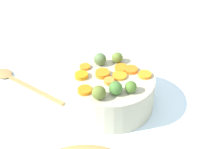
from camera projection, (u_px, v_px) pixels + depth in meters
name	position (u px, v px, depth m)	size (l,w,h in m)	color
tabletop	(116.00, 118.00, 0.81)	(2.40, 2.40, 0.02)	white
serving_bowl_carrots	(112.00, 91.00, 0.81)	(0.23, 0.23, 0.10)	#BAB192
carrot_slice_0	(120.00, 76.00, 0.79)	(0.04, 0.04, 0.01)	orange
carrot_slice_1	(81.00, 75.00, 0.78)	(0.04, 0.04, 0.01)	orange
carrot_slice_2	(109.00, 81.00, 0.76)	(0.03, 0.03, 0.01)	orange
carrot_slice_3	(85.00, 67.00, 0.82)	(0.03, 0.03, 0.01)	orange
carrot_slice_4	(103.00, 74.00, 0.79)	(0.04, 0.04, 0.01)	orange
carrot_slice_5	(131.00, 70.00, 0.81)	(0.04, 0.04, 0.01)	orange
carrot_slice_6	(120.00, 68.00, 0.81)	(0.04, 0.04, 0.01)	orange
carrot_slice_7	(145.00, 75.00, 0.79)	(0.04, 0.04, 0.01)	orange
carrot_slice_8	(85.00, 90.00, 0.73)	(0.04, 0.04, 0.01)	orange
brussels_sprout_0	(100.00, 59.00, 0.82)	(0.04, 0.04, 0.04)	#55723E
brussels_sprout_1	(131.00, 87.00, 0.73)	(0.03, 0.03, 0.03)	#4B7127
brussels_sprout_2	(99.00, 93.00, 0.71)	(0.03, 0.03, 0.03)	olive
brussels_sprout_3	(114.00, 88.00, 0.72)	(0.03, 0.03, 0.03)	#43752E
brussels_sprout_4	(117.00, 58.00, 0.83)	(0.03, 0.03, 0.03)	#5C722A
wooden_spoon	(15.00, 79.00, 0.93)	(0.28, 0.15, 0.01)	#A67E48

